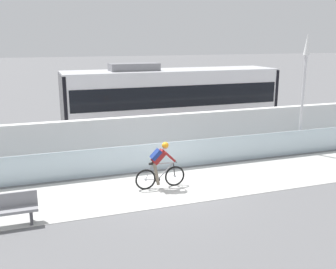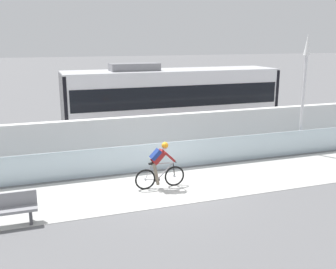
{
  "view_description": "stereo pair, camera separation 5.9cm",
  "coord_description": "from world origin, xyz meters",
  "px_view_note": "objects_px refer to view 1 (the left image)",
  "views": [
    {
      "loc": [
        -4.23,
        -12.06,
        5.01
      ],
      "look_at": [
        0.8,
        2.35,
        1.25
      ],
      "focal_mm": 41.97,
      "sensor_mm": 36.0,
      "label": 1
    },
    {
      "loc": [
        -4.17,
        -12.07,
        5.01
      ],
      "look_at": [
        0.8,
        2.35,
        1.25
      ],
      "focal_mm": 41.97,
      "sensor_mm": 36.0,
      "label": 2
    }
  ],
  "objects_px": {
    "cyclist_on_bike": "(160,166)",
    "bench": "(7,209)",
    "lamp_post_antenna": "(304,79)",
    "tram": "(172,100)"
  },
  "relations": [
    {
      "from": "bench",
      "to": "tram",
      "type": "bearing_deg",
      "value": 46.64
    },
    {
      "from": "tram",
      "to": "cyclist_on_bike",
      "type": "height_order",
      "value": "tram"
    },
    {
      "from": "bench",
      "to": "lamp_post_antenna",
      "type": "bearing_deg",
      "value": 15.83
    },
    {
      "from": "cyclist_on_bike",
      "to": "bench",
      "type": "bearing_deg",
      "value": -165.04
    },
    {
      "from": "lamp_post_antenna",
      "to": "bench",
      "type": "xyz_separation_m",
      "value": [
        -12.12,
        -3.44,
        -2.81
      ]
    },
    {
      "from": "lamp_post_antenna",
      "to": "bench",
      "type": "bearing_deg",
      "value": -164.17
    },
    {
      "from": "lamp_post_antenna",
      "to": "bench",
      "type": "height_order",
      "value": "lamp_post_antenna"
    },
    {
      "from": "tram",
      "to": "bench",
      "type": "relative_size",
      "value": 6.91
    },
    {
      "from": "tram",
      "to": "lamp_post_antenna",
      "type": "relative_size",
      "value": 2.13
    },
    {
      "from": "tram",
      "to": "bench",
      "type": "xyz_separation_m",
      "value": [
        -7.68,
        -8.14,
        -1.41
      ]
    }
  ]
}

